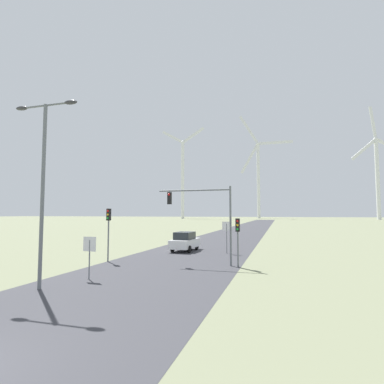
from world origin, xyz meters
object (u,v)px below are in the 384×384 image
stop_sign_near (90,250)px  stop_sign_far (227,231)px  streetlamp (43,169)px  traffic_light_post_near_left (108,223)px  wind_turbine_center (377,170)px  wind_turbine_left (258,172)px  car_approaching (185,241)px  traffic_light_post_near_right (238,231)px  traffic_light_mast_overhead (203,207)px  wind_turbine_far_left (183,173)px

stop_sign_near → stop_sign_far: bearing=66.8°
streetlamp → traffic_light_post_near_left: size_ratio=2.29×
stop_sign_far → traffic_light_post_near_left: traffic_light_post_near_left is taller
wind_turbine_center → wind_turbine_left: bearing=161.6°
car_approaching → stop_sign_far: bearing=-8.8°
traffic_light_post_near_left → traffic_light_post_near_right: size_ratio=1.22×
streetlamp → wind_turbine_left: wind_turbine_left is taller
traffic_light_mast_overhead → wind_turbine_left: (-8.83, 196.34, 29.22)m
traffic_light_post_near_right → car_approaching: traffic_light_post_near_right is taller
streetlamp → car_approaching: streetlamp is taller
stop_sign_far → car_approaching: (-4.20, 0.65, -1.10)m
stop_sign_far → wind_turbine_far_left: wind_turbine_far_left is taller
stop_sign_far → traffic_light_post_near_right: 6.94m
stop_sign_far → traffic_light_mast_overhead: size_ratio=0.52×
wind_turbine_left → car_approaching: bearing=-88.4°
car_approaching → wind_turbine_center: bearing=69.1°
stop_sign_far → car_approaching: size_ratio=0.68×
stop_sign_far → wind_turbine_far_left: bearing=109.4°
wind_turbine_center → traffic_light_mast_overhead: bearing=-109.0°
stop_sign_far → wind_turbine_center: wind_turbine_center is taller
stop_sign_near → traffic_light_post_near_left: bearing=112.6°
wind_turbine_center → stop_sign_near: bearing=-109.8°
car_approaching → wind_turbine_far_left: size_ratio=0.07×
streetlamp → wind_turbine_far_left: size_ratio=0.15×
traffic_light_post_near_left → traffic_light_mast_overhead: (7.19, 0.81, 1.13)m
traffic_light_post_near_right → traffic_light_mast_overhead: (-2.51, 0.31, 1.64)m
streetlamp → car_approaching: 16.77m
streetlamp → stop_sign_near: bearing=67.5°
traffic_light_mast_overhead → wind_turbine_left: wind_turbine_left is taller
stop_sign_far → wind_turbine_center: 179.28m
traffic_light_post_near_right → wind_turbine_center: bearing=71.7°
traffic_light_mast_overhead → wind_turbine_center: bearing=71.0°
traffic_light_mast_overhead → wind_turbine_center: wind_turbine_center is taller
traffic_light_post_near_right → wind_turbine_left: wind_turbine_left is taller
car_approaching → wind_turbine_center: (63.40, 166.45, 27.83)m
car_approaching → wind_turbine_left: wind_turbine_left is taller
wind_turbine_left → wind_turbine_center: bearing=-18.4°
stop_sign_near → car_approaching: 13.48m
stop_sign_near → car_approaching: bearing=84.6°
stop_sign_near → car_approaching: stop_sign_near is taller
stop_sign_near → wind_turbine_center: (64.66, 179.85, 27.11)m
traffic_light_post_near_left → car_approaching: (3.60, 7.80, -2.01)m
streetlamp → wind_turbine_center: bearing=70.2°
streetlamp → traffic_light_mast_overhead: size_ratio=1.64×
traffic_light_post_near_left → stop_sign_near: bearing=-67.4°
streetlamp → traffic_light_post_near_left: 8.68m
wind_turbine_center → stop_sign_far: bearing=-109.5°
wind_turbine_left → traffic_light_mast_overhead: bearing=-87.4°
stop_sign_near → traffic_light_mast_overhead: size_ratio=0.42×
traffic_light_mast_overhead → car_approaching: (-3.59, 7.00, -3.14)m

